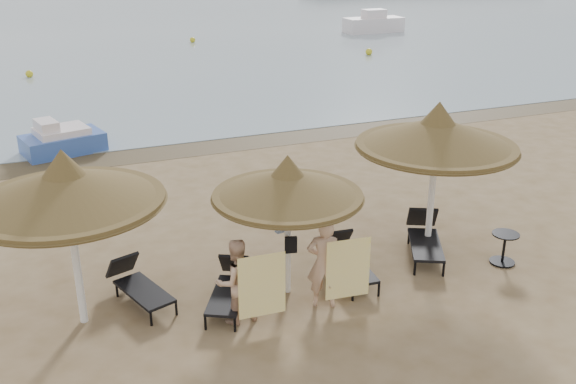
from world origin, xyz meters
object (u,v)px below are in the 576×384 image
at_px(lounger_far_left, 138,284).
at_px(palapa_left, 66,187).
at_px(side_table, 504,249).
at_px(person_left, 236,275).
at_px(pedal_boat, 62,140).
at_px(lounger_near_left, 230,286).
at_px(lounger_far_right, 425,237).
at_px(lounger_near_right, 347,259).
at_px(palapa_center, 288,185).
at_px(person_right, 324,256).
at_px(palapa_right, 437,134).

bearing_deg(lounger_far_left, palapa_left, -179.14).
height_order(lounger_far_left, side_table, lounger_far_left).
xyz_separation_m(lounger_far_left, person_left, (1.47, -1.32, 0.56)).
distance_m(side_table, pedal_boat, 13.40).
distance_m(palapa_left, side_table, 8.50).
relative_size(palapa_left, pedal_boat, 1.22).
bearing_deg(palapa_left, lounger_near_left, -7.85).
xyz_separation_m(lounger_far_right, side_table, (1.25, -0.99, -0.06)).
distance_m(lounger_far_left, lounger_near_right, 4.01).
bearing_deg(person_left, lounger_far_left, -47.61).
bearing_deg(palapa_center, palapa_left, 174.13).
bearing_deg(lounger_far_right, person_left, -140.55).
bearing_deg(person_right, palapa_left, 9.65).
distance_m(palapa_right, lounger_far_right, 2.21).
height_order(palapa_right, person_right, palapa_right).
bearing_deg(palapa_center, side_table, -7.29).
bearing_deg(palapa_right, lounger_far_left, 177.67).
bearing_deg(lounger_near_right, person_left, -159.13).
height_order(lounger_far_right, side_table, lounger_far_right).
relative_size(palapa_right, lounger_near_left, 1.86).
height_order(palapa_center, palapa_right, palapa_right).
relative_size(lounger_near_right, side_table, 2.69).
bearing_deg(person_right, pedal_boat, -46.82).
bearing_deg(person_right, lounger_far_left, -0.59).
relative_size(palapa_center, lounger_far_right, 1.42).
height_order(palapa_right, pedal_boat, palapa_right).
xyz_separation_m(lounger_near_right, person_left, (-2.50, -0.74, 0.55)).
distance_m(palapa_center, lounger_far_right, 3.73).
xyz_separation_m(palapa_right, side_table, (1.11, -1.07, -2.26)).
distance_m(palapa_right, side_table, 2.74).
bearing_deg(lounger_far_right, palapa_center, -145.95).
relative_size(palapa_center, lounger_far_left, 1.56).
relative_size(lounger_near_left, pedal_boat, 0.67).
bearing_deg(palapa_right, lounger_near_right, -170.86).
height_order(palapa_center, lounger_far_left, palapa_center).
bearing_deg(side_table, person_right, -178.62).
height_order(side_table, person_right, person_right).
distance_m(lounger_near_left, side_table, 5.65).
relative_size(lounger_far_left, person_left, 0.98).
distance_m(palapa_center, lounger_near_left, 2.13).
xyz_separation_m(palapa_center, side_table, (4.50, -0.58, -1.85)).
relative_size(palapa_center, side_table, 4.15).
height_order(palapa_left, lounger_near_right, palapa_left).
xyz_separation_m(lounger_far_right, person_left, (-4.43, -0.99, 0.52)).
relative_size(palapa_center, pedal_boat, 1.05).
relative_size(side_table, person_left, 0.37).
relative_size(palapa_right, person_right, 1.65).
xyz_separation_m(palapa_left, side_table, (8.16, -0.95, -2.19)).
bearing_deg(side_table, lounger_near_right, 167.01).
bearing_deg(palapa_left, side_table, -6.66).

